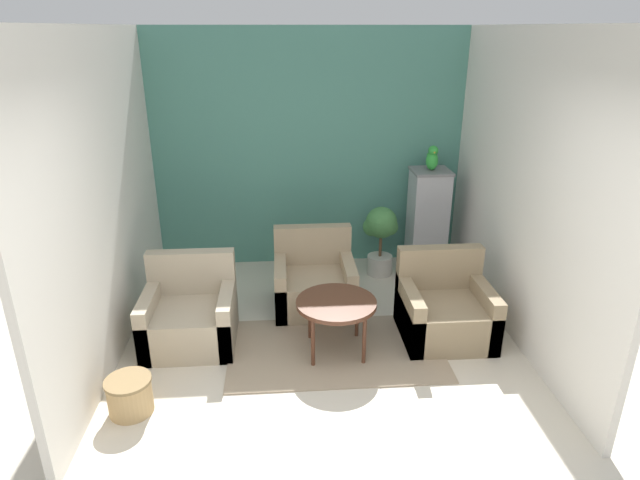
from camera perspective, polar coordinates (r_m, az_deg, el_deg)
ground_plane at (r=3.89m, az=2.14°, el=-23.65°), size 20.00×20.00×0.00m
wall_back_accent at (r=6.43m, az=-1.22°, el=9.43°), size 3.77×0.06×2.80m
wall_left at (r=4.92m, az=-22.11°, el=3.93°), size 0.06×3.53×2.80m
wall_right at (r=5.17m, az=21.03°, el=4.89°), size 0.06×3.53×2.80m
area_rug at (r=5.03m, az=1.69°, el=-11.63°), size 1.95×1.15×0.01m
coffee_table at (r=4.79m, az=1.75°, el=-7.03°), size 0.72×0.72×0.51m
armchair_left at (r=5.17m, az=-13.66°, el=-7.94°), size 0.83×0.76×0.81m
armchair_right at (r=5.26m, az=13.14°, el=-7.38°), size 0.83×0.76×0.81m
armchair_middle at (r=5.64m, az=-0.62°, el=-4.66°), size 0.83×0.76×0.81m
birdcage at (r=6.46m, az=11.34°, el=1.76°), size 0.53×0.53×1.26m
parrot at (r=6.25m, az=11.87°, el=8.51°), size 0.13×0.24×0.29m
potted_plant at (r=6.31m, az=6.48°, el=0.71°), size 0.41×0.37×0.84m
wicker_basket at (r=4.50m, az=-19.63°, el=-15.24°), size 0.35×0.35×0.29m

